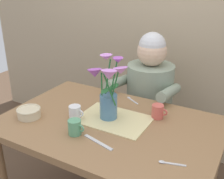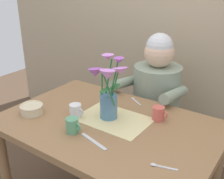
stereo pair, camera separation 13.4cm
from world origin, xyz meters
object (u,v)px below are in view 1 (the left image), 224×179
at_px(seated_person, 149,108).
at_px(flower_vase, 108,91).
at_px(ceramic_bowl, 29,112).
at_px(tea_cup, 75,127).
at_px(coffee_cup, 158,111).
at_px(ceramic_mug, 75,112).
at_px(dinner_knife, 98,142).

xyz_separation_m(seated_person, flower_vase, (-0.02, -0.58, 0.35)).
height_order(ceramic_bowl, tea_cup, tea_cup).
bearing_deg(coffee_cup, ceramic_bowl, -151.05).
height_order(coffee_cup, ceramic_mug, same).
relative_size(ceramic_bowl, coffee_cup, 1.46).
height_order(dinner_knife, coffee_cup, coffee_cup).
relative_size(seated_person, flower_vase, 3.22).
height_order(seated_person, dinner_knife, seated_person).
bearing_deg(coffee_cup, dinner_knife, -112.69).
bearing_deg(ceramic_mug, flower_vase, 30.76).
bearing_deg(flower_vase, seated_person, 88.39).
xyz_separation_m(seated_person, coffee_cup, (0.22, -0.43, 0.22)).
distance_m(seated_person, ceramic_mug, 0.73).
bearing_deg(dinner_knife, coffee_cup, 81.58).
bearing_deg(tea_cup, flower_vase, 73.91).
height_order(ceramic_bowl, coffee_cup, coffee_cup).
height_order(coffee_cup, tea_cup, same).
xyz_separation_m(coffee_cup, tea_cup, (-0.31, -0.38, 0.00)).
distance_m(ceramic_bowl, ceramic_mug, 0.27).
relative_size(seated_person, coffee_cup, 12.20).
bearing_deg(tea_cup, ceramic_bowl, 176.97).
distance_m(dinner_knife, tea_cup, 0.15).
relative_size(dinner_knife, coffee_cup, 2.04).
distance_m(seated_person, flower_vase, 0.67).
bearing_deg(tea_cup, coffee_cup, 50.82).
xyz_separation_m(ceramic_bowl, dinner_knife, (0.49, -0.03, -0.03)).
relative_size(flower_vase, ceramic_bowl, 2.59).
bearing_deg(tea_cup, dinner_knife, -3.62).
xyz_separation_m(seated_person, dinner_knife, (0.06, -0.81, 0.18)).
distance_m(dinner_knife, ceramic_mug, 0.28).
xyz_separation_m(coffee_cup, ceramic_mug, (-0.40, -0.24, 0.00)).
bearing_deg(ceramic_mug, dinner_knife, -30.38).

